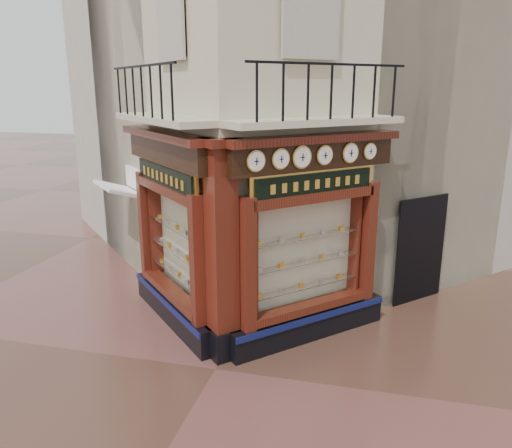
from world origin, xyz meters
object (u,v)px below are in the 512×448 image
(clock_a, at_px, (256,161))
(clock_b, at_px, (280,159))
(clock_e, at_px, (350,153))
(awning, at_px, (126,283))
(corner_pilaster, at_px, (222,255))
(clock_c, at_px, (302,157))
(signboard_right, at_px, (315,184))
(signboard_left, at_px, (165,177))
(clock_f, at_px, (370,151))
(clock_d, at_px, (324,155))

(clock_a, xyz_separation_m, clock_b, (0.34, 0.34, -0.00))
(clock_e, xyz_separation_m, awning, (-5.51, 1.33, -3.62))
(corner_pilaster, height_order, clock_a, corner_pilaster)
(clock_a, relative_size, clock_b, 1.01)
(corner_pilaster, relative_size, clock_c, 9.86)
(clock_b, distance_m, clock_e, 1.54)
(clock_a, relative_size, signboard_right, 0.18)
(clock_b, bearing_deg, clock_c, 0.00)
(signboard_right, bearing_deg, clock_b, -172.43)
(signboard_right, bearing_deg, signboard_left, 135.00)
(clock_e, relative_size, clock_f, 1.18)
(signboard_right, bearing_deg, awning, 115.45)
(clock_b, bearing_deg, awning, 106.34)
(clock_b, bearing_deg, signboard_left, 119.56)
(clock_b, relative_size, signboard_right, 0.18)
(awning, relative_size, signboard_left, 0.70)
(corner_pilaster, xyz_separation_m, clock_d, (1.61, 1.01, 1.67))
(clock_a, xyz_separation_m, signboard_left, (-2.07, 1.01, -0.52))
(awning, xyz_separation_m, signboard_left, (2.01, -1.75, 3.10))
(clock_d, distance_m, clock_e, 0.60)
(corner_pilaster, relative_size, signboard_left, 1.88)
(corner_pilaster, distance_m, clock_d, 2.54)
(signboard_right, bearing_deg, clock_e, -8.91)
(clock_b, relative_size, awning, 0.24)
(clock_c, xyz_separation_m, clock_d, (0.35, 0.35, 0.00))
(clock_d, relative_size, signboard_left, 0.17)
(corner_pilaster, height_order, awning, corner_pilaster)
(clock_c, height_order, signboard_left, clock_c)
(clock_b, xyz_separation_m, clock_e, (1.09, 1.09, 0.00))
(awning, distance_m, signboard_left, 4.09)
(clock_a, bearing_deg, corner_pilaster, 135.28)
(clock_c, relative_size, clock_f, 1.27)
(awning, bearing_deg, clock_b, -163.66)
(clock_d, bearing_deg, clock_e, -0.00)
(awning, bearing_deg, corner_pilaster, -173.53)
(signboard_right, bearing_deg, clock_f, -5.31)
(corner_pilaster, xyz_separation_m, clock_b, (0.95, 0.35, 1.67))
(corner_pilaster, relative_size, clock_f, 12.51)
(corner_pilaster, relative_size, clock_b, 11.12)
(corner_pilaster, xyz_separation_m, clock_c, (1.26, 0.66, 1.67))
(clock_e, relative_size, signboard_left, 0.18)
(awning, bearing_deg, clock_a, -169.10)
(awning, bearing_deg, clock_f, -144.59)
(signboard_left, xyz_separation_m, signboard_right, (2.92, -0.00, 0.00))
(clock_a, bearing_deg, clock_d, 0.00)
(signboard_left, bearing_deg, clock_c, -142.43)
(clock_a, relative_size, clock_d, 1.00)
(clock_b, height_order, signboard_right, clock_b)
(clock_e, xyz_separation_m, signboard_right, (-0.58, -0.42, -0.52))
(corner_pilaster, height_order, signboard_left, corner_pilaster)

